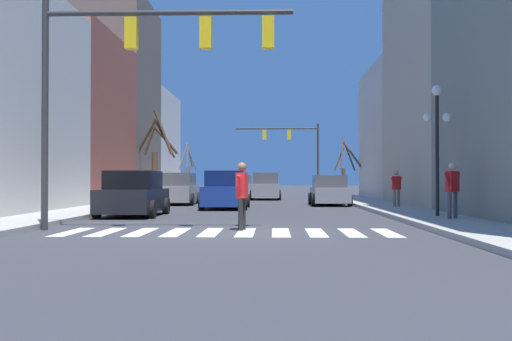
% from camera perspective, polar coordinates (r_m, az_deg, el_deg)
% --- Properties ---
extents(ground_plane, '(240.00, 240.00, 0.00)m').
position_cam_1_polar(ground_plane, '(15.45, -2.66, -5.91)').
color(ground_plane, '#38383D').
extents(sidewalk_right, '(2.33, 90.00, 0.15)m').
position_cam_1_polar(sidewalk_right, '(16.27, 20.54, -5.34)').
color(sidewalk_right, '#ADA89E').
rests_on(sidewalk_right, ground_plane).
extents(building_row_left, '(6.00, 46.44, 13.79)m').
position_cam_1_polar(building_row_left, '(34.92, -18.04, 5.61)').
color(building_row_left, '#BCB299').
rests_on(building_row_left, ground_plane).
extents(building_row_right, '(6.00, 35.72, 13.94)m').
position_cam_1_polar(building_row_right, '(27.61, 21.84, 9.15)').
color(building_row_right, gray).
rests_on(building_row_right, ground_plane).
extents(crosswalk_stripes, '(8.55, 2.60, 0.01)m').
position_cam_1_polar(crosswalk_stripes, '(15.44, -2.66, -5.90)').
color(crosswalk_stripes, white).
rests_on(crosswalk_stripes, ground_plane).
extents(traffic_signal_near, '(6.76, 0.28, 6.23)m').
position_cam_1_polar(traffic_signal_near, '(16.61, -11.26, 10.48)').
color(traffic_signal_near, '#2D2D2D').
rests_on(traffic_signal_near, ground_plane).
extents(traffic_signal_far, '(7.18, 0.28, 6.15)m').
position_cam_1_polar(traffic_signal_far, '(51.58, 3.59, 2.62)').
color(traffic_signal_far, '#2D2D2D').
rests_on(traffic_signal_far, ground_plane).
extents(street_lamp_right_corner, '(0.95, 0.36, 4.35)m').
position_cam_1_polar(street_lamp_right_corner, '(20.80, 16.86, 4.33)').
color(street_lamp_right_corner, black).
rests_on(street_lamp_right_corner, sidewalk_right).
extents(car_driving_away_lane, '(2.04, 4.62, 1.80)m').
position_cam_1_polar(car_driving_away_lane, '(40.43, 0.93, -1.60)').
color(car_driving_away_lane, gray).
rests_on(car_driving_away_lane, ground_plane).
extents(car_parked_left_far, '(2.03, 4.28, 1.56)m').
position_cam_1_polar(car_parked_left_far, '(31.63, 7.00, -1.98)').
color(car_parked_left_far, gray).
rests_on(car_parked_left_far, ground_plane).
extents(car_parked_right_mid, '(2.14, 4.66, 1.71)m').
position_cam_1_polar(car_parked_right_mid, '(49.43, -1.51, -1.51)').
color(car_parked_right_mid, gray).
rests_on(car_parked_right_mid, ground_plane).
extents(car_parked_left_mid, '(2.16, 4.36, 1.68)m').
position_cam_1_polar(car_parked_left_mid, '(22.65, -11.59, -2.30)').
color(car_parked_left_mid, black).
rests_on(car_parked_left_mid, ground_plane).
extents(car_driving_toward_lane, '(2.14, 4.31, 1.72)m').
position_cam_1_polar(car_driving_toward_lane, '(32.65, -7.50, -1.84)').
color(car_driving_toward_lane, gray).
rests_on(car_driving_toward_lane, ground_plane).
extents(car_parked_right_far, '(2.13, 4.61, 1.76)m').
position_cam_1_polar(car_parked_right_far, '(27.83, -2.91, -1.98)').
color(car_parked_right_far, navy).
rests_on(car_parked_right_far, ground_plane).
extents(pedestrian_near_right_corner, '(0.59, 0.49, 1.61)m').
position_cam_1_polar(pedestrian_near_right_corner, '(27.39, 13.24, -1.37)').
color(pedestrian_near_right_corner, '#7A705B').
rests_on(pedestrian_near_right_corner, sidewalk_right).
extents(pedestrian_on_left_sidewalk, '(0.32, 0.78, 1.82)m').
position_cam_1_polar(pedestrian_on_left_sidewalk, '(16.01, -1.35, -1.88)').
color(pedestrian_on_left_sidewalk, black).
rests_on(pedestrian_on_left_sidewalk, ground_plane).
extents(pedestrian_crossing_street, '(0.65, 0.53, 1.74)m').
position_cam_1_polar(pedestrian_crossing_street, '(19.52, 18.20, -1.35)').
color(pedestrian_crossing_street, '#4C4C51').
rests_on(pedestrian_crossing_street, sidewalk_right).
extents(street_tree_right_mid, '(1.33, 1.72, 4.32)m').
position_cam_1_polar(street_tree_right_mid, '(50.14, -6.51, -0.11)').
color(street_tree_right_mid, brown).
rests_on(street_tree_right_mid, sidewalk_left).
extents(street_tree_left_near, '(2.37, 2.08, 4.35)m').
position_cam_1_polar(street_tree_left_near, '(44.13, 8.54, 0.09)').
color(street_tree_left_near, brown).
rests_on(street_tree_left_near, sidewalk_right).
extents(street_tree_right_near, '(2.84, 0.98, 5.71)m').
position_cam_1_polar(street_tree_right_near, '(39.09, -9.49, 1.33)').
color(street_tree_right_near, '#473828').
rests_on(street_tree_right_near, sidewalk_left).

